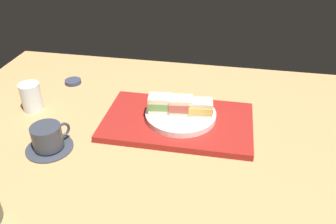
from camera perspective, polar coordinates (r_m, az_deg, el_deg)
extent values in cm
cube|color=tan|center=(100.29, -2.04, -4.36)|extent=(140.00, 100.00, 3.00)
cube|color=maroon|center=(102.80, 1.62, -1.63)|extent=(44.08, 26.59, 1.93)
cylinder|color=white|center=(102.56, 2.12, -0.48)|extent=(21.11, 21.11, 1.79)
cube|color=beige|center=(101.52, 5.41, 0.05)|extent=(7.30, 5.56, 1.31)
cube|color=gold|center=(100.70, 5.46, 0.79)|extent=(7.66, 5.91, 1.80)
cube|color=beige|center=(99.89, 5.51, 1.55)|extent=(7.30, 5.56, 1.31)
cube|color=beige|center=(101.74, 2.13, 0.24)|extent=(7.30, 5.56, 1.26)
cube|color=#B74C42|center=(100.74, 2.16, 1.14)|extent=(7.57, 5.79, 2.50)
cube|color=beige|center=(99.78, 2.18, 2.06)|extent=(7.30, 5.56, 1.26)
cube|color=#EFE5C1|center=(102.21, -1.12, 0.50)|extent=(7.30, 5.56, 1.48)
cube|color=#669347|center=(101.25, -1.13, 1.38)|extent=(7.53, 5.74, 2.17)
cube|color=#EFE5C1|center=(100.31, -1.14, 2.27)|extent=(7.30, 5.56, 1.48)
cylinder|color=#333842|center=(99.16, -19.09, -5.58)|extent=(12.75, 12.75, 0.80)
cylinder|color=#333842|center=(97.07, -19.47, -3.89)|extent=(8.02, 8.02, 6.46)
cylinder|color=black|center=(95.50, -19.78, -2.52)|extent=(7.37, 7.37, 0.40)
torus|color=#333842|center=(98.41, -17.10, -2.85)|extent=(3.28, 4.02, 4.42)
cylinder|color=silver|center=(116.66, -21.79, 2.36)|extent=(6.33, 6.33, 9.00)
cylinder|color=#33384C|center=(130.38, -15.51, 4.89)|extent=(5.86, 5.86, 1.37)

